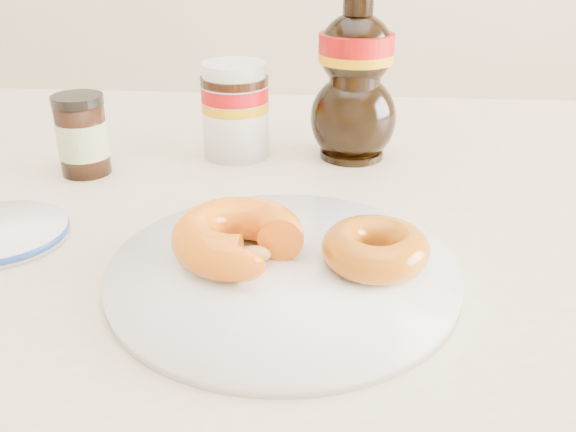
# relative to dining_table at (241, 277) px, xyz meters

# --- Properties ---
(dining_table) EXTENTS (1.40, 0.90, 0.75)m
(dining_table) POSITION_rel_dining_table_xyz_m (0.00, 0.00, 0.00)
(dining_table) COLOR beige
(dining_table) RESTS_ON ground
(plate) EXTENTS (0.29, 0.29, 0.01)m
(plate) POSITION_rel_dining_table_xyz_m (0.06, -0.14, 0.09)
(plate) COLOR white
(plate) RESTS_ON dining_table
(donut_bitten) EXTENTS (0.11, 0.11, 0.04)m
(donut_bitten) POSITION_rel_dining_table_xyz_m (0.02, -0.13, 0.12)
(donut_bitten) COLOR orange
(donut_bitten) RESTS_ON plate
(donut_whole) EXTENTS (0.11, 0.11, 0.03)m
(donut_whole) POSITION_rel_dining_table_xyz_m (0.13, -0.13, 0.11)
(donut_whole) COLOR #A94E0A
(donut_whole) RESTS_ON plate
(nutella_jar) EXTENTS (0.08, 0.08, 0.11)m
(nutella_jar) POSITION_rel_dining_table_xyz_m (-0.03, 0.16, 0.15)
(nutella_jar) COLOR white
(nutella_jar) RESTS_ON dining_table
(syrup_bottle) EXTENTS (0.13, 0.12, 0.20)m
(syrup_bottle) POSITION_rel_dining_table_xyz_m (0.12, 0.16, 0.18)
(syrup_bottle) COLOR black
(syrup_bottle) RESTS_ON dining_table
(dark_jar) EXTENTS (0.06, 0.06, 0.09)m
(dark_jar) POSITION_rel_dining_table_xyz_m (-0.19, 0.08, 0.13)
(dark_jar) COLOR black
(dark_jar) RESTS_ON dining_table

